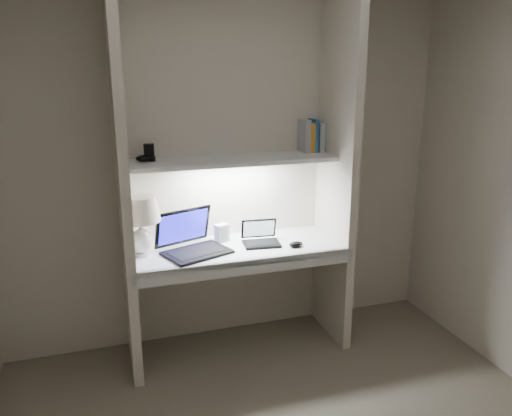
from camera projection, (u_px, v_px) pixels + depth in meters
name	position (u px, v px, depth m)	size (l,w,h in m)	color
back_wall	(227.00, 170.00, 3.54)	(3.20, 0.01, 2.50)	beige
alcove_panel_left	(123.00, 185.00, 3.08)	(0.06, 0.55, 2.50)	beige
alcove_panel_right	(337.00, 171.00, 3.50)	(0.06, 0.55, 2.50)	beige
desk	(238.00, 249.00, 3.43)	(1.40, 0.55, 0.04)	white
desk_apron	(249.00, 267.00, 3.20)	(1.46, 0.03, 0.10)	silver
shelf	(233.00, 160.00, 3.35)	(1.40, 0.36, 0.03)	silver
strip_light	(233.00, 164.00, 3.36)	(0.60, 0.04, 0.01)	white
table_lamp	(140.00, 216.00, 3.19)	(0.27, 0.27, 0.40)	white
laptop_main	(192.00, 243.00, 3.31)	(0.51, 0.47, 0.27)	black
laptop_netbook	(261.00, 238.00, 3.47)	(0.27, 0.24, 0.16)	black
speaker	(222.00, 233.00, 3.50)	(0.09, 0.06, 0.13)	silver
mouse	(296.00, 244.00, 3.40)	(0.10, 0.06, 0.04)	black
cable_coil	(216.00, 249.00, 3.36)	(0.09, 0.09, 0.01)	black
sticky_note	(182.00, 252.00, 3.31)	(0.07, 0.07, 0.00)	yellow
book_row	(315.00, 136.00, 3.61)	(0.22, 0.16, 0.23)	silver
shelf_box	(149.00, 152.00, 3.24)	(0.06, 0.05, 0.11)	black
shelf_gadget	(144.00, 158.00, 3.21)	(0.11, 0.08, 0.05)	black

